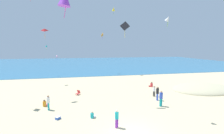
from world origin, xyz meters
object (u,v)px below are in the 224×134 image
person_2 (151,85)px  person_7 (45,104)px  cooler_box (58,118)px  kite_pink (57,56)px  person_4 (92,115)px  kite_black (125,26)px  person_1 (48,102)px  kite_teal (47,46)px  person_6 (161,97)px  beach_chair_mid_beach (78,93)px  person_8 (154,90)px  kite_orange (102,35)px  person_3 (117,117)px  kite_white (168,19)px  kite_yellow (114,9)px  person_0 (157,93)px  kite_red (44,30)px

person_2 → person_7: 16.26m
cooler_box → kite_pink: 26.44m
person_4 → kite_black: size_ratio=0.37×
person_1 → kite_teal: (-3.96, 21.02, 5.83)m
person_6 → kite_teal: 27.98m
cooler_box → kite_black: size_ratio=0.30×
beach_chair_mid_beach → cooler_box: 7.38m
cooler_box → person_8: bearing=21.1°
kite_orange → person_2: bearing=-68.8°
person_8 → person_4: bearing=132.0°
person_3 → kite_black: kite_black is taller
person_1 → kite_black: (8.18, 0.33, 7.81)m
kite_white → kite_yellow: 25.15m
cooler_box → person_4: bearing=-6.6°
kite_white → person_0: bearing=70.0°
person_1 → kite_orange: kite_orange is taller
kite_white → kite_black: kite_black is taller
person_6 → kite_black: kite_black is taller
person_2 → kite_red: kite_red is taller
person_6 → kite_teal: kite_teal is taller
person_4 → person_6: 7.75m
person_8 → person_1: bearing=111.6°
person_7 → person_8: (13.37, 0.89, 0.53)m
beach_chair_mid_beach → kite_teal: bearing=-114.0°
beach_chair_mid_beach → kite_white: kite_white is taller
person_0 → person_2: person_0 is taller
beach_chair_mid_beach → person_3: 10.22m
kite_teal → kite_red: (3.18, -17.12, 1.80)m
person_7 → person_8: person_8 is taller
person_7 → kite_red: kite_red is taller
kite_white → kite_yellow: (0.35, 24.34, 6.32)m
person_0 → kite_black: kite_black is taller
cooler_box → kite_black: bearing=21.3°
beach_chair_mid_beach → kite_orange: bearing=-155.5°
person_3 → person_4: bearing=8.9°
person_6 → kite_red: (-12.66, 5.23, 7.51)m
person_1 → person_6: size_ratio=0.88×
beach_chair_mid_beach → person_7: (-3.55, -3.62, -0.01)m
person_4 → kite_pink: (-6.51, 26.23, 4.11)m
person_0 → kite_pink: kite_pink is taller
person_6 → person_7: (-12.50, 2.51, -0.73)m
cooler_box → person_2: 16.27m
person_1 → kite_yellow: bearing=64.4°
kite_orange → kite_yellow: 6.53m
person_3 → kite_red: kite_red is taller
beach_chair_mid_beach → person_1: (-2.93, -4.80, 0.60)m
person_1 → person_8: bearing=12.2°
person_1 → kite_white: size_ratio=1.63×
kite_teal → kite_white: bearing=-59.1°
kite_pink → person_0: bearing=-57.5°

